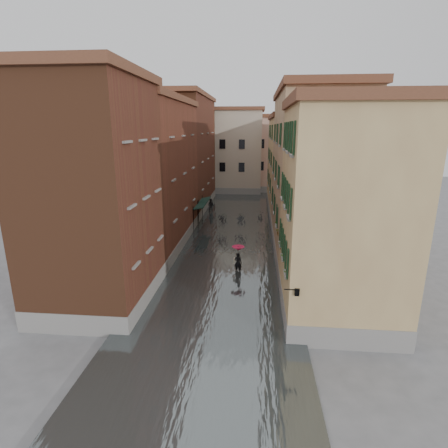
% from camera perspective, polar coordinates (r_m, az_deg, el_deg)
% --- Properties ---
extents(ground, '(120.00, 120.00, 0.00)m').
position_cam_1_polar(ground, '(23.75, -0.85, -10.63)').
color(ground, slate).
rests_on(ground, ground).
extents(floodwater, '(10.00, 60.00, 0.20)m').
position_cam_1_polar(floodwater, '(35.81, 1.36, -1.33)').
color(floodwater, '#4B5253').
rests_on(floodwater, ground).
extents(building_left_near, '(6.00, 8.00, 13.00)m').
position_cam_1_polar(building_left_near, '(21.70, -20.28, 4.03)').
color(building_left_near, brown).
rests_on(building_left_near, ground).
extents(building_left_mid, '(6.00, 14.00, 12.50)m').
position_cam_1_polar(building_left_mid, '(31.88, -11.85, 7.58)').
color(building_left_mid, brown).
rests_on(building_left_mid, ground).
extents(building_left_far, '(6.00, 16.00, 14.00)m').
position_cam_1_polar(building_left_far, '(46.28, -6.46, 11.10)').
color(building_left_far, brown).
rests_on(building_left_far, ground).
extents(building_right_near, '(6.00, 8.00, 11.50)m').
position_cam_1_polar(building_right_near, '(20.32, 18.48, 1.29)').
color(building_right_near, '#A48354').
rests_on(building_right_near, ground).
extents(building_right_mid, '(6.00, 14.00, 13.00)m').
position_cam_1_polar(building_right_mid, '(30.82, 14.12, 7.65)').
color(building_right_mid, tan).
rests_on(building_right_mid, ground).
extents(building_right_far, '(6.00, 16.00, 11.50)m').
position_cam_1_polar(building_right_far, '(45.69, 11.30, 9.27)').
color(building_right_far, '#A48354').
rests_on(building_right_far, ground).
extents(building_end_cream, '(12.00, 9.00, 13.00)m').
position_cam_1_polar(building_end_cream, '(59.57, 0.16, 11.67)').
color(building_end_cream, '#AF9D8B').
rests_on(building_end_cream, ground).
extents(building_end_pink, '(10.00, 9.00, 12.00)m').
position_cam_1_polar(building_end_pink, '(61.47, 8.88, 11.14)').
color(building_end_pink, tan).
rests_on(building_end_pink, ground).
extents(awning_near, '(1.09, 3.25, 2.80)m').
position_cam_1_polar(awning_near, '(36.81, -3.90, 2.92)').
color(awning_near, black).
rests_on(awning_near, ground).
extents(awning_far, '(1.09, 3.40, 2.80)m').
position_cam_1_polar(awning_far, '(39.44, -3.28, 3.78)').
color(awning_far, black).
rests_on(awning_far, ground).
extents(wall_lantern, '(0.71, 0.22, 0.35)m').
position_cam_1_polar(wall_lantern, '(17.04, 11.76, -10.76)').
color(wall_lantern, black).
rests_on(wall_lantern, ground).
extents(window_planters, '(0.59, 10.44, 0.84)m').
position_cam_1_polar(window_planters, '(22.75, 9.60, -2.51)').
color(window_planters, brown).
rests_on(window_planters, ground).
extents(pedestrian_main, '(0.96, 0.96, 2.06)m').
position_cam_1_polar(pedestrian_main, '(25.82, 2.31, -5.37)').
color(pedestrian_main, black).
rests_on(pedestrian_main, ground).
extents(pedestrian_far, '(0.92, 0.73, 1.83)m').
position_cam_1_polar(pedestrian_far, '(44.13, -2.10, 2.98)').
color(pedestrian_far, black).
rests_on(pedestrian_far, ground).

